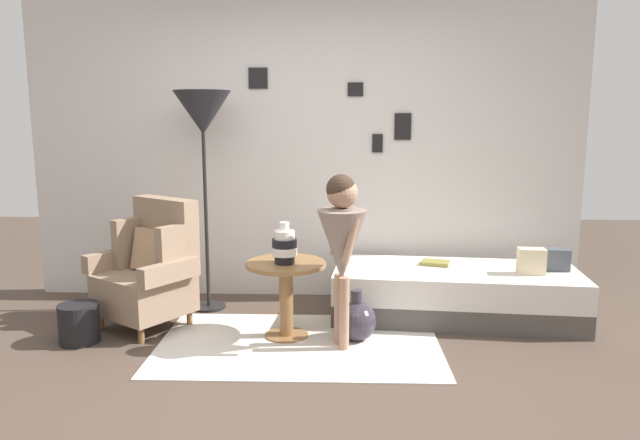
{
  "coord_description": "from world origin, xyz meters",
  "views": [
    {
      "loc": [
        0.27,
        -3.25,
        1.58
      ],
      "look_at": [
        0.15,
        0.95,
        0.85
      ],
      "focal_mm": 33.23,
      "sensor_mm": 36.0,
      "label": 1
    }
  ],
  "objects_px": {
    "floor_lamp": "(203,119)",
    "demijohn_near": "(356,320)",
    "daybed": "(455,293)",
    "armchair": "(151,269)",
    "person_child": "(342,237)",
    "vase_striped": "(285,246)",
    "magazine_basket": "(79,323)",
    "book_on_daybed": "(435,263)",
    "side_table": "(286,284)"
  },
  "relations": [
    {
      "from": "magazine_basket",
      "to": "side_table",
      "type": "bearing_deg",
      "value": 5.71
    },
    {
      "from": "daybed",
      "to": "person_child",
      "type": "height_order",
      "value": "person_child"
    },
    {
      "from": "daybed",
      "to": "side_table",
      "type": "relative_size",
      "value": 3.44
    },
    {
      "from": "armchair",
      "to": "vase_striped",
      "type": "distance_m",
      "value": 1.11
    },
    {
      "from": "floor_lamp",
      "to": "armchair",
      "type": "bearing_deg",
      "value": -128.85
    },
    {
      "from": "side_table",
      "to": "floor_lamp",
      "type": "bearing_deg",
      "value": 137.45
    },
    {
      "from": "armchair",
      "to": "daybed",
      "type": "relative_size",
      "value": 0.49
    },
    {
      "from": "armchair",
      "to": "person_child",
      "type": "relative_size",
      "value": 0.8
    },
    {
      "from": "armchair",
      "to": "demijohn_near",
      "type": "bearing_deg",
      "value": -10.22
    },
    {
      "from": "vase_striped",
      "to": "floor_lamp",
      "type": "relative_size",
      "value": 0.17
    },
    {
      "from": "floor_lamp",
      "to": "book_on_daybed",
      "type": "height_order",
      "value": "floor_lamp"
    },
    {
      "from": "floor_lamp",
      "to": "magazine_basket",
      "type": "xyz_separation_m",
      "value": [
        -0.75,
        -0.8,
        -1.43
      ]
    },
    {
      "from": "armchair",
      "to": "side_table",
      "type": "distance_m",
      "value": 1.08
    },
    {
      "from": "side_table",
      "to": "magazine_basket",
      "type": "xyz_separation_m",
      "value": [
        -1.46,
        -0.15,
        -0.26
      ]
    },
    {
      "from": "daybed",
      "to": "floor_lamp",
      "type": "height_order",
      "value": "floor_lamp"
    },
    {
      "from": "armchair",
      "to": "book_on_daybed",
      "type": "height_order",
      "value": "armchair"
    },
    {
      "from": "vase_striped",
      "to": "floor_lamp",
      "type": "height_order",
      "value": "floor_lamp"
    },
    {
      "from": "person_child",
      "to": "book_on_daybed",
      "type": "distance_m",
      "value": 1.16
    },
    {
      "from": "daybed",
      "to": "magazine_basket",
      "type": "xyz_separation_m",
      "value": [
        -2.77,
        -0.61,
        -0.06
      ]
    },
    {
      "from": "armchair",
      "to": "vase_striped",
      "type": "bearing_deg",
      "value": -14.36
    },
    {
      "from": "side_table",
      "to": "book_on_daybed",
      "type": "bearing_deg",
      "value": 27.2
    },
    {
      "from": "armchair",
      "to": "demijohn_near",
      "type": "height_order",
      "value": "armchair"
    },
    {
      "from": "daybed",
      "to": "side_table",
      "type": "distance_m",
      "value": 1.4
    },
    {
      "from": "side_table",
      "to": "person_child",
      "type": "xyz_separation_m",
      "value": [
        0.4,
        -0.19,
        0.38
      ]
    },
    {
      "from": "demijohn_near",
      "to": "armchair",
      "type": "bearing_deg",
      "value": 169.78
    },
    {
      "from": "armchair",
      "to": "book_on_daybed",
      "type": "xyz_separation_m",
      "value": [
        2.22,
        0.37,
        -0.02
      ]
    },
    {
      "from": "person_child",
      "to": "vase_striped",
      "type": "bearing_deg",
      "value": 159.2
    },
    {
      "from": "vase_striped",
      "to": "side_table",
      "type": "bearing_deg",
      "value": 82.88
    },
    {
      "from": "armchair",
      "to": "side_table",
      "type": "relative_size",
      "value": 1.69
    },
    {
      "from": "side_table",
      "to": "vase_striped",
      "type": "xyz_separation_m",
      "value": [
        -0.0,
        -0.04,
        0.28
      ]
    },
    {
      "from": "person_child",
      "to": "magazine_basket",
      "type": "bearing_deg",
      "value": 178.62
    },
    {
      "from": "daybed",
      "to": "book_on_daybed",
      "type": "height_order",
      "value": "book_on_daybed"
    },
    {
      "from": "book_on_daybed",
      "to": "person_child",
      "type": "bearing_deg",
      "value": -134.16
    },
    {
      "from": "floor_lamp",
      "to": "book_on_daybed",
      "type": "xyz_separation_m",
      "value": [
        1.88,
        -0.05,
        -1.15
      ]
    },
    {
      "from": "armchair",
      "to": "demijohn_near",
      "type": "relative_size",
      "value": 2.6
    },
    {
      "from": "side_table",
      "to": "floor_lamp",
      "type": "relative_size",
      "value": 0.32
    },
    {
      "from": "floor_lamp",
      "to": "demijohn_near",
      "type": "relative_size",
      "value": 4.8
    },
    {
      "from": "side_table",
      "to": "person_child",
      "type": "distance_m",
      "value": 0.58
    },
    {
      "from": "armchair",
      "to": "floor_lamp",
      "type": "relative_size",
      "value": 0.54
    },
    {
      "from": "side_table",
      "to": "floor_lamp",
      "type": "height_order",
      "value": "floor_lamp"
    },
    {
      "from": "daybed",
      "to": "book_on_daybed",
      "type": "xyz_separation_m",
      "value": [
        -0.14,
        0.13,
        0.22
      ]
    },
    {
      "from": "vase_striped",
      "to": "book_on_daybed",
      "type": "bearing_deg",
      "value": 28.57
    },
    {
      "from": "floor_lamp",
      "to": "demijohn_near",
      "type": "xyz_separation_m",
      "value": [
        1.22,
        -0.7,
        -1.42
      ]
    },
    {
      "from": "side_table",
      "to": "book_on_daybed",
      "type": "relative_size",
      "value": 2.6
    },
    {
      "from": "side_table",
      "to": "book_on_daybed",
      "type": "xyz_separation_m",
      "value": [
        1.17,
        0.6,
        0.01
      ]
    },
    {
      "from": "armchair",
      "to": "magazine_basket",
      "type": "xyz_separation_m",
      "value": [
        -0.41,
        -0.38,
        -0.3
      ]
    },
    {
      "from": "vase_striped",
      "to": "demijohn_near",
      "type": "xyz_separation_m",
      "value": [
        0.51,
        -0.01,
        -0.54
      ]
    },
    {
      "from": "side_table",
      "to": "person_child",
      "type": "bearing_deg",
      "value": -25.67
    },
    {
      "from": "book_on_daybed",
      "to": "demijohn_near",
      "type": "height_order",
      "value": "book_on_daybed"
    },
    {
      "from": "vase_striped",
      "to": "book_on_daybed",
      "type": "distance_m",
      "value": 1.36
    }
  ]
}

